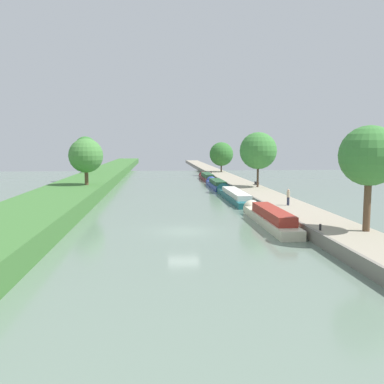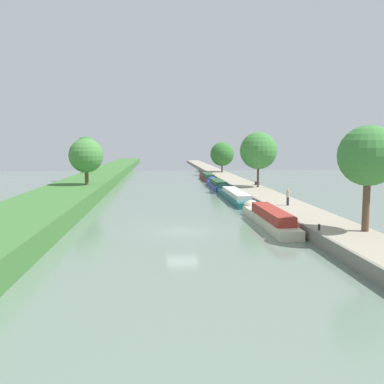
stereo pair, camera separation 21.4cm
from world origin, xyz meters
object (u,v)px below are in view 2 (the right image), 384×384
object	(u,v)px
person_walking	(288,197)
mooring_bollard_near	(319,227)
narrowboat_blue	(217,184)
park_bench	(257,182)
narrowboat_cream	(268,217)
mooring_bollard_far	(212,172)
narrowboat_teal	(233,195)
narrowboat_maroon	(207,177)

from	to	relation	value
person_walking	mooring_bollard_near	distance (m)	12.44
narrowboat_blue	park_bench	bearing A→B (deg)	-45.59
person_walking	narrowboat_cream	bearing A→B (deg)	-123.07
mooring_bollard_far	mooring_bollard_near	bearing A→B (deg)	-90.00
narrowboat_teal	narrowboat_blue	xyz separation A→B (m)	(-0.06, 15.35, 0.01)
narrowboat_cream	mooring_bollard_far	world-z (taller)	narrowboat_cream
narrowboat_teal	park_bench	bearing A→B (deg)	61.23
narrowboat_blue	park_bench	size ratio (longest dim) A/B	8.94
narrowboat_maroon	mooring_bollard_far	distance (m)	6.53
narrowboat_blue	mooring_bollard_near	distance (m)	39.77
narrowboat_teal	narrowboat_blue	distance (m)	15.35
narrowboat_blue	narrowboat_maroon	size ratio (longest dim) A/B	0.95
narrowboat_teal	mooring_bollard_far	xyz separation A→B (m)	(1.83, 36.52, 0.60)
narrowboat_maroon	person_walking	xyz separation A→B (m)	(3.29, -42.31, 1.22)
narrowboat_cream	person_walking	bearing A→B (deg)	56.93
mooring_bollard_far	park_bench	distance (m)	26.96
narrowboat_cream	mooring_bollard_near	size ratio (longest dim) A/B	30.49
narrowboat_cream	narrowboat_maroon	world-z (taller)	narrowboat_cream
person_walking	mooring_bollard_far	xyz separation A→B (m)	(-1.54, 48.57, -0.65)
narrowboat_maroon	park_bench	distance (m)	21.15
narrowboat_teal	mooring_bollard_near	size ratio (longest dim) A/B	38.06
narrowboat_cream	narrowboat_maroon	xyz separation A→B (m)	(0.05, 47.45, -0.08)
narrowboat_cream	narrowboat_teal	size ratio (longest dim) A/B	0.80
narrowboat_cream	narrowboat_teal	bearing A→B (deg)	90.09
narrowboat_blue	person_walking	world-z (taller)	person_walking
narrowboat_maroon	park_bench	world-z (taller)	park_bench
narrowboat_cream	mooring_bollard_far	xyz separation A→B (m)	(1.80, 53.71, 0.49)
narrowboat_blue	person_walking	distance (m)	27.64
mooring_bollard_far	park_bench	bearing A→B (deg)	-82.44
narrowboat_cream	mooring_bollard_near	world-z (taller)	narrowboat_cream
narrowboat_teal	park_bench	distance (m)	11.20
mooring_bollard_near	narrowboat_cream	bearing A→B (deg)	104.08
mooring_bollard_near	narrowboat_blue	bearing A→B (deg)	92.73
narrowboat_teal	park_bench	xyz separation A→B (m)	(5.38, 9.80, 0.72)
narrowboat_blue	mooring_bollard_near	world-z (taller)	mooring_bollard_near
narrowboat_cream	park_bench	xyz separation A→B (m)	(5.35, 26.98, 0.61)
narrowboat_cream	mooring_bollard_near	bearing A→B (deg)	-75.92
narrowboat_blue	mooring_bollard_far	size ratio (longest dim) A/B	29.80
narrowboat_teal	narrowboat_maroon	bearing A→B (deg)	89.85
narrowboat_teal	person_walking	distance (m)	12.57
mooring_bollard_far	narrowboat_maroon	bearing A→B (deg)	-105.61
narrowboat_maroon	mooring_bollard_near	size ratio (longest dim) A/B	31.39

